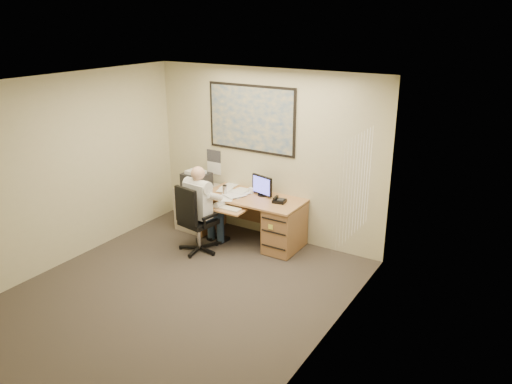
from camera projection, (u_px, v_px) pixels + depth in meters
The scene contains 8 objects.
room_shell at pixel (173, 197), 6.06m from camera, with size 4.00×4.50×2.70m.
desk at pixel (272, 219), 7.74m from camera, with size 1.60×0.97×1.07m.
world_map at pixel (251, 119), 7.80m from camera, with size 1.56×0.03×1.06m, color #1E4C93.
wall_calendar at pixel (214, 162), 8.44m from camera, with size 0.28×0.01×0.42m, color white.
window_blinds at pixel (352, 190), 5.67m from camera, with size 0.06×1.40×1.30m, color beige, non-canonical shape.
filing_cabinet at pixel (198, 203), 8.43m from camera, with size 0.55×0.65×1.01m.
office_chair at pixel (197, 233), 7.58m from camera, with size 0.74×0.74×1.07m.
person at pixel (199, 209), 7.52m from camera, with size 0.55×0.79×1.34m, color silver, non-canonical shape.
Camera 1 is at (3.82, -4.33, 3.44)m, focal length 35.00 mm.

